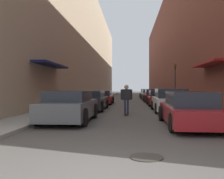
{
  "coord_description": "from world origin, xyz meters",
  "views": [
    {
      "loc": [
        0.17,
        -3.57,
        1.45
      ],
      "look_at": [
        -0.9,
        10.39,
        1.35
      ],
      "focal_mm": 40.0,
      "sensor_mm": 36.0,
      "label": 1
    }
  ],
  "objects": [
    {
      "name": "parked_car_left_2",
      "position": [
        -2.4,
        18.4,
        0.59
      ],
      "size": [
        1.93,
        4.36,
        1.2
      ],
      "color": "maroon",
      "rests_on": "ground"
    },
    {
      "name": "skateboarder",
      "position": [
        -0.07,
        9.64,
        0.99
      ],
      "size": [
        0.62,
        0.78,
        1.61
      ],
      "color": "black",
      "rests_on": "ground"
    },
    {
      "name": "curb_strip_right",
      "position": [
        4.37,
        33.79,
        0.06
      ],
      "size": [
        1.8,
        67.59,
        0.12
      ],
      "color": "gray",
      "rests_on": "ground"
    },
    {
      "name": "curb_strip_left",
      "position": [
        -4.37,
        33.79,
        0.06
      ],
      "size": [
        1.8,
        67.59,
        0.12
      ],
      "color": "gray",
      "rests_on": "ground"
    },
    {
      "name": "ground",
      "position": [
        0.0,
        27.03,
        0.0
      ],
      "size": [
        148.69,
        148.69,
        0.0
      ],
      "primitive_type": "plane",
      "color": "#4C4947"
    },
    {
      "name": "parked_car_left_0",
      "position": [
        -2.43,
        6.83,
        0.65
      ],
      "size": [
        1.93,
        4.27,
        1.32
      ],
      "color": "#515459",
      "rests_on": "ground"
    },
    {
      "name": "parked_car_right_1",
      "position": [
        2.52,
        11.71,
        0.66
      ],
      "size": [
        2.03,
        4.29,
        1.4
      ],
      "color": "silver",
      "rests_on": "ground"
    },
    {
      "name": "manhole_cover",
      "position": [
        0.49,
        1.63,
        0.01
      ],
      "size": [
        0.7,
        0.7,
        0.02
      ],
      "color": "#332D28",
      "rests_on": "ground"
    },
    {
      "name": "traffic_light",
      "position": [
        4.03,
        18.62,
        2.24
      ],
      "size": [
        0.16,
        0.22,
        3.42
      ],
      "color": "#2D2D2D",
      "rests_on": "curb_strip_right"
    },
    {
      "name": "building_row_right",
      "position": [
        7.27,
        33.79,
        7.74
      ],
      "size": [
        4.9,
        67.59,
        15.47
      ],
      "color": "brown",
      "rests_on": "ground"
    },
    {
      "name": "parked_car_right_2",
      "position": [
        2.51,
        16.85,
        0.6
      ],
      "size": [
        2.02,
        4.11,
        1.24
      ],
      "color": "maroon",
      "rests_on": "ground"
    },
    {
      "name": "parked_car_right_4",
      "position": [
        2.47,
        27.64,
        0.61
      ],
      "size": [
        2.09,
        4.27,
        1.26
      ],
      "color": "#B7B7BC",
      "rests_on": "ground"
    },
    {
      "name": "parked_car_right_0",
      "position": [
        2.33,
        5.99,
        0.62
      ],
      "size": [
        1.85,
        4.75,
        1.3
      ],
      "color": "maroon",
      "rests_on": "ground"
    },
    {
      "name": "building_row_left",
      "position": [
        -7.27,
        33.79,
        7.9
      ],
      "size": [
        4.9,
        67.59,
        15.8
      ],
      "color": "tan",
      "rests_on": "ground"
    },
    {
      "name": "parked_car_right_5",
      "position": [
        2.44,
        32.73,
        0.62
      ],
      "size": [
        1.98,
        4.32,
        1.29
      ],
      "color": "#515459",
      "rests_on": "ground"
    },
    {
      "name": "parked_car_left_1",
      "position": [
        -2.48,
        12.55,
        0.61
      ],
      "size": [
        2.03,
        4.77,
        1.25
      ],
      "color": "#232326",
      "rests_on": "ground"
    },
    {
      "name": "parked_car_right_3",
      "position": [
        2.5,
        21.85,
        0.64
      ],
      "size": [
        2.08,
        4.19,
        1.32
      ],
      "color": "maroon",
      "rests_on": "ground"
    }
  ]
}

